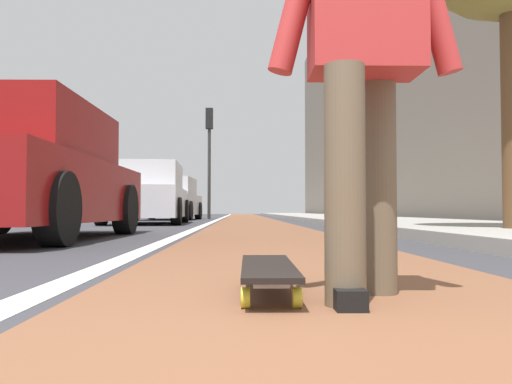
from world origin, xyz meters
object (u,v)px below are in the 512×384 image
pedestrian_distant (338,189)px  parked_car_near (20,175)px  traffic_light (209,142)px  parked_car_mid (147,195)px  parked_car_far (169,200)px  skater_person (364,43)px  skateboard (268,270)px

pedestrian_distant → parked_car_near: bearing=149.3°
traffic_light → pedestrian_distant: traffic_light is taller
parked_car_near → traffic_light: size_ratio=0.97×
parked_car_mid → pedestrian_distant: (2.05, -5.11, 0.24)m
parked_car_near → pedestrian_distant: size_ratio=2.52×
parked_car_mid → parked_car_far: size_ratio=0.99×
skater_person → parked_car_mid: 11.30m
skater_person → parked_car_near: 5.02m
parked_car_mid → traffic_light: traffic_light is taller
skateboard → parked_car_far: (16.65, 2.63, 0.62)m
skater_person → pedestrian_distant: same height
traffic_light → pedestrian_distant: bearing=-142.4°
skateboard → traffic_light: (18.07, 1.28, 2.86)m
skater_person → parked_car_far: bearing=10.0°
skater_person → parked_car_near: bearing=35.8°
parked_car_far → traffic_light: bearing=-43.4°
skateboard → traffic_light: size_ratio=0.20×
parked_car_mid → traffic_light: size_ratio=0.97×
skateboard → skater_person: skater_person is taller
parked_car_near → pedestrian_distant: bearing=-30.7°
skateboard → pedestrian_distant: 13.18m
parked_car_mid → traffic_light: bearing=-8.6°
parked_car_near → pedestrian_distant: (8.95, -5.32, 0.21)m
parked_car_far → pedestrian_distant: (-3.78, -5.36, 0.23)m
parked_car_near → parked_car_far: parked_car_near is taller
skateboard → pedestrian_distant: pedestrian_distant is taller
skateboard → pedestrian_distant: (12.87, -2.73, 0.84)m
parked_car_near → skater_person: bearing=-144.2°
parked_car_near → traffic_light: (14.15, -1.31, 2.23)m
parked_car_far → parked_car_near: bearing=-179.8°
skateboard → parked_car_mid: 11.09m
skateboard → parked_car_far: bearing=9.0°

